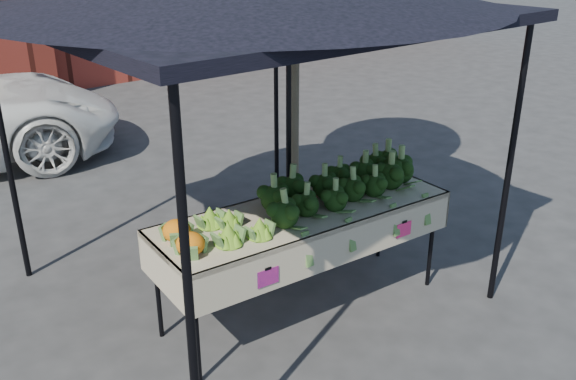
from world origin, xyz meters
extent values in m
plane|color=#2E2E30|center=(0.00, 0.00, 0.00)|extent=(90.00, 90.00, 0.00)
cube|color=#BBAE99|center=(-0.09, -0.14, 0.45)|extent=(2.46, 1.02, 0.90)
cube|color=#F22D8C|center=(-0.69, -0.54, 0.70)|extent=(0.17, 0.01, 0.12)
cube|color=#EE2D70|center=(0.60, -0.54, 0.70)|extent=(0.17, 0.01, 0.12)
ellipsoid|color=black|center=(0.30, -0.11, 1.04)|extent=(1.61, 0.58, 0.28)
ellipsoid|color=#7BB92F|center=(-0.75, -0.10, 1.01)|extent=(0.44, 0.58, 0.21)
ellipsoid|color=orange|center=(-1.12, -0.07, 1.00)|extent=(0.24, 0.44, 0.19)
camera|label=1|loc=(-2.94, -3.35, 2.87)|focal=38.18mm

